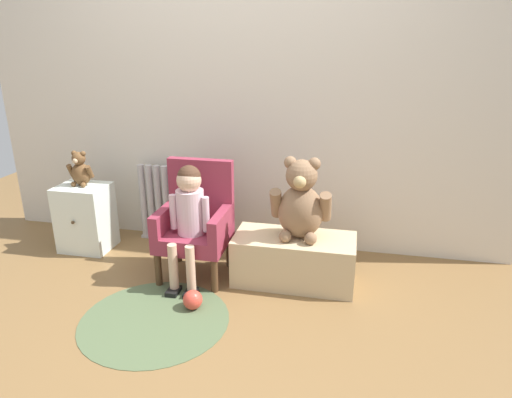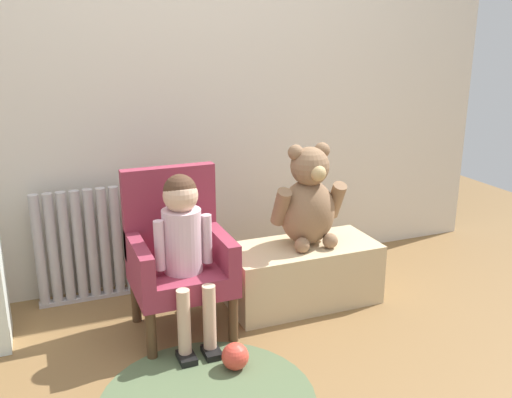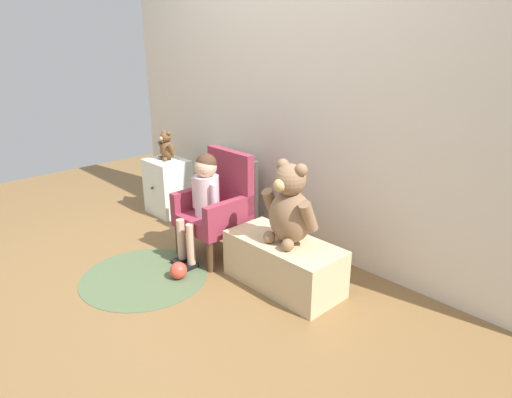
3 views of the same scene
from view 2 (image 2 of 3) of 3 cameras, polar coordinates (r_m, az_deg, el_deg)
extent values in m
plane|color=brown|center=(2.35, 0.34, -18.03)|extent=(6.00, 6.00, 0.00)
cube|color=beige|center=(3.00, -8.14, 14.01)|extent=(3.80, 0.05, 2.40)
cylinder|color=#AEA9AA|center=(2.97, -20.86, -4.82)|extent=(0.05, 0.05, 0.56)
cylinder|color=#AEA9AA|center=(2.97, -19.67, -4.68)|extent=(0.05, 0.05, 0.56)
cylinder|color=#AEA9AA|center=(2.97, -18.48, -4.55)|extent=(0.05, 0.05, 0.56)
cylinder|color=#AEA9AA|center=(2.97, -17.29, -4.41)|extent=(0.05, 0.05, 0.56)
cylinder|color=#AEA9AA|center=(2.98, -16.10, -4.27)|extent=(0.05, 0.05, 0.56)
cylinder|color=#AEA9AA|center=(2.98, -14.92, -4.14)|extent=(0.05, 0.05, 0.56)
cylinder|color=#AEA9AA|center=(2.99, -13.75, -3.99)|extent=(0.05, 0.05, 0.56)
cylinder|color=#AEA9AA|center=(3.00, -12.58, -3.85)|extent=(0.05, 0.05, 0.56)
cylinder|color=#AEA9AA|center=(3.01, -11.41, -3.71)|extent=(0.05, 0.05, 0.56)
cube|color=#AEA9AA|center=(3.09, -15.66, -9.31)|extent=(0.56, 0.05, 0.02)
cube|color=maroon|center=(2.59, -7.45, -7.76)|extent=(0.43, 0.40, 0.10)
cube|color=maroon|center=(2.66, -8.62, -1.19)|extent=(0.43, 0.06, 0.42)
cube|color=maroon|center=(2.51, -11.64, -5.85)|extent=(0.06, 0.40, 0.14)
cube|color=maroon|center=(2.59, -3.61, -4.76)|extent=(0.06, 0.40, 0.14)
cylinder|color=#4C331E|center=(2.49, -10.44, -13.20)|extent=(0.04, 0.04, 0.22)
cylinder|color=#4C331E|center=(2.57, -2.30, -11.86)|extent=(0.04, 0.04, 0.22)
cylinder|color=#4C331E|center=(2.78, -11.93, -9.86)|extent=(0.04, 0.04, 0.22)
cylinder|color=#4C331E|center=(2.85, -4.65, -8.79)|extent=(0.04, 0.04, 0.22)
cylinder|color=beige|center=(2.49, -7.38, -4.14)|extent=(0.17, 0.17, 0.28)
sphere|color=#D8AD8E|center=(2.42, -7.56, 0.36)|extent=(0.15, 0.15, 0.15)
sphere|color=#472D1E|center=(2.42, -7.61, 0.82)|extent=(0.14, 0.14, 0.14)
cylinder|color=#D8AD8E|center=(2.43, -7.21, -12.09)|extent=(0.06, 0.06, 0.29)
cube|color=black|center=(2.49, -6.95, -15.49)|extent=(0.07, 0.11, 0.03)
cylinder|color=#D8AD8E|center=(2.45, -4.68, -11.67)|extent=(0.06, 0.06, 0.29)
cube|color=black|center=(2.51, -4.45, -15.04)|extent=(0.07, 0.11, 0.03)
cylinder|color=beige|center=(2.45, -9.64, -4.61)|extent=(0.04, 0.04, 0.22)
cylinder|color=beige|center=(2.49, -4.93, -3.99)|extent=(0.04, 0.04, 0.22)
cube|color=#CAB186|center=(2.90, 4.65, -7.44)|extent=(0.75, 0.35, 0.30)
ellipsoid|color=#886648|center=(2.81, 5.16, -1.31)|extent=(0.28, 0.24, 0.33)
sphere|color=#886648|center=(2.73, 5.41, 3.27)|extent=(0.19, 0.19, 0.19)
sphere|color=tan|center=(2.67, 6.24, 2.57)|extent=(0.08, 0.08, 0.08)
sphere|color=#886648|center=(2.70, 3.99, 4.66)|extent=(0.08, 0.08, 0.08)
sphere|color=#886648|center=(2.76, 6.64, 4.88)|extent=(0.08, 0.08, 0.08)
cylinder|color=#886648|center=(2.72, 2.52, -0.79)|extent=(0.07, 0.14, 0.20)
cylinder|color=#886648|center=(2.85, 7.96, -0.09)|extent=(0.07, 0.14, 0.20)
sphere|color=#886648|center=(2.73, 4.64, -4.62)|extent=(0.08, 0.08, 0.08)
sphere|color=#886648|center=(2.80, 7.43, -4.17)|extent=(0.08, 0.08, 0.08)
sphere|color=#D64133|center=(2.41, -2.10, -15.45)|extent=(0.11, 0.11, 0.11)
camera|label=1|loc=(1.54, 77.77, 8.45)|focal=32.00mm
camera|label=3|loc=(2.97, 60.21, 11.73)|focal=32.00mm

